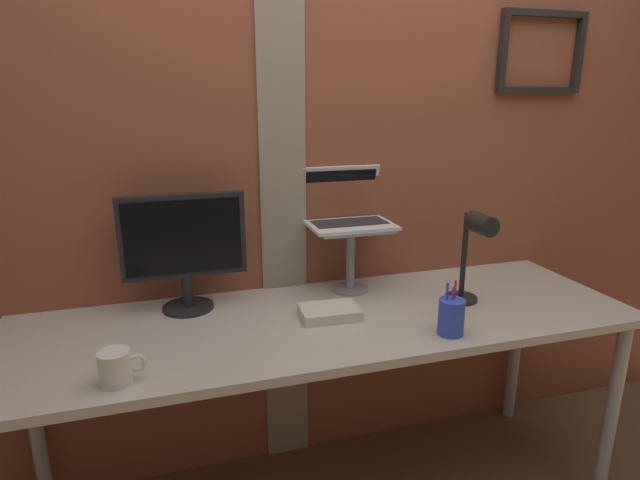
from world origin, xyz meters
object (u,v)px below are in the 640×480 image
Objects in this scene: desk_lamp at (473,249)px; pen_cup at (451,317)px; monitor at (184,243)px; coffee_mug at (116,367)px; laptop at (345,208)px.

pen_cup is (-0.19, -0.18, -0.16)m from desk_lamp.
desk_lamp is at bearing 44.73° from pen_cup.
pen_cup is (0.79, -0.45, -0.19)m from monitor.
pen_cup is at bearing -29.87° from monitor.
monitor is 0.93m from pen_cup.
desk_lamp reaches higher than coffee_mug.
laptop is 1.79× the size of pen_cup.
laptop is at bearing 6.45° from monitor.
desk_lamp is 2.82× the size of coffee_mug.
coffee_mug is (-0.83, -0.52, -0.27)m from laptop.
laptop reaches higher than monitor.
monitor is 1.34× the size of laptop.
monitor is at bearing -173.55° from laptop.
pen_cup is 1.00m from coffee_mug.
coffee_mug is (-1.19, -0.18, -0.17)m from desk_lamp.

